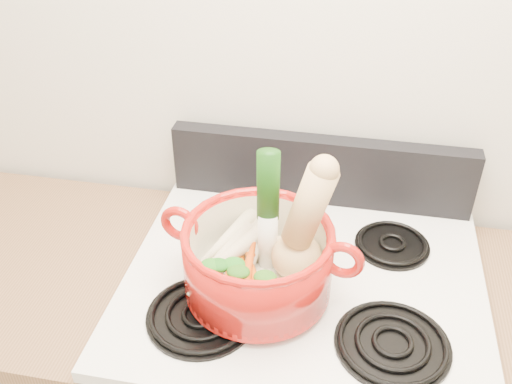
# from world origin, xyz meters

# --- Properties ---
(wall_back) EXTENTS (3.50, 0.02, 2.60)m
(wall_back) POSITION_xyz_m (0.00, 1.75, 1.30)
(wall_back) COLOR silver
(wall_back) RESTS_ON floor
(cooktop) EXTENTS (0.78, 0.67, 0.03)m
(cooktop) POSITION_xyz_m (0.00, 1.40, 0.93)
(cooktop) COLOR white
(cooktop) RESTS_ON stove_body
(control_backsplash) EXTENTS (0.76, 0.05, 0.18)m
(control_backsplash) POSITION_xyz_m (0.00, 1.70, 1.04)
(control_backsplash) COLOR black
(control_backsplash) RESTS_ON cooktop
(burner_front_left) EXTENTS (0.22, 0.22, 0.02)m
(burner_front_left) POSITION_xyz_m (-0.19, 1.24, 0.96)
(burner_front_left) COLOR black
(burner_front_left) RESTS_ON cooktop
(burner_front_right) EXTENTS (0.22, 0.22, 0.02)m
(burner_front_right) POSITION_xyz_m (0.19, 1.24, 0.96)
(burner_front_right) COLOR black
(burner_front_right) RESTS_ON cooktop
(burner_back_left) EXTENTS (0.17, 0.17, 0.02)m
(burner_back_left) POSITION_xyz_m (-0.19, 1.54, 0.96)
(burner_back_left) COLOR black
(burner_back_left) RESTS_ON cooktop
(burner_back_right) EXTENTS (0.17, 0.17, 0.02)m
(burner_back_right) POSITION_xyz_m (0.19, 1.54, 0.96)
(burner_back_right) COLOR black
(burner_back_right) RESTS_ON cooktop
(dutch_oven) EXTENTS (0.34, 0.34, 0.15)m
(dutch_oven) POSITION_xyz_m (-0.09, 1.33, 1.04)
(dutch_oven) COLOR #AC150E
(dutch_oven) RESTS_ON burner_front_left
(pot_handle_left) EXTENTS (0.09, 0.03, 0.08)m
(pot_handle_left) POSITION_xyz_m (-0.26, 1.35, 1.09)
(pot_handle_left) COLOR #AC150E
(pot_handle_left) RESTS_ON dutch_oven
(pot_handle_right) EXTENTS (0.09, 0.03, 0.08)m
(pot_handle_right) POSITION_xyz_m (0.08, 1.31, 1.09)
(pot_handle_right) COLOR #AC150E
(pot_handle_right) RESTS_ON dutch_oven
(squash) EXTENTS (0.19, 0.13, 0.29)m
(squash) POSITION_xyz_m (-0.01, 1.35, 1.13)
(squash) COLOR tan
(squash) RESTS_ON dutch_oven
(leek) EXTENTS (0.05, 0.06, 0.29)m
(leek) POSITION_xyz_m (-0.08, 1.37, 1.14)
(leek) COLOR white
(leek) RESTS_ON dutch_oven
(ginger) EXTENTS (0.09, 0.08, 0.04)m
(ginger) POSITION_xyz_m (-0.06, 1.40, 1.02)
(ginger) COLOR tan
(ginger) RESTS_ON dutch_oven
(parsnip_0) EXTENTS (0.13, 0.25, 0.07)m
(parsnip_0) POSITION_xyz_m (-0.16, 1.35, 1.03)
(parsnip_0) COLOR beige
(parsnip_0) RESTS_ON dutch_oven
(parsnip_1) EXTENTS (0.12, 0.21, 0.06)m
(parsnip_1) POSITION_xyz_m (-0.17, 1.33, 1.03)
(parsnip_1) COLOR beige
(parsnip_1) RESTS_ON dutch_oven
(parsnip_2) EXTENTS (0.05, 0.20, 0.06)m
(parsnip_2) POSITION_xyz_m (-0.11, 1.35, 1.04)
(parsnip_2) COLOR beige
(parsnip_2) RESTS_ON dutch_oven
(parsnip_3) EXTENTS (0.15, 0.18, 0.06)m
(parsnip_3) POSITION_xyz_m (-0.16, 1.33, 1.04)
(parsnip_3) COLOR beige
(parsnip_3) RESTS_ON dutch_oven
(parsnip_4) EXTENTS (0.12, 0.19, 0.06)m
(parsnip_4) POSITION_xyz_m (-0.17, 1.38, 1.05)
(parsnip_4) COLOR #EDE7C1
(parsnip_4) RESTS_ON dutch_oven
(carrot_0) EXTENTS (0.05, 0.17, 0.05)m
(carrot_0) POSITION_xyz_m (-0.13, 1.31, 1.02)
(carrot_0) COLOR #C15A09
(carrot_0) RESTS_ON dutch_oven
(carrot_1) EXTENTS (0.04, 0.15, 0.04)m
(carrot_1) POSITION_xyz_m (-0.14, 1.30, 1.02)
(carrot_1) COLOR #C33F09
(carrot_1) RESTS_ON dutch_oven
(carrot_2) EXTENTS (0.10, 0.17, 0.05)m
(carrot_2) POSITION_xyz_m (-0.08, 1.27, 1.03)
(carrot_2) COLOR #D04B0A
(carrot_2) RESTS_ON dutch_oven
(carrot_3) EXTENTS (0.08, 0.14, 0.04)m
(carrot_3) POSITION_xyz_m (-0.13, 1.28, 1.03)
(carrot_3) COLOR #D2570A
(carrot_3) RESTS_ON dutch_oven
(carrot_4) EXTENTS (0.04, 0.17, 0.05)m
(carrot_4) POSITION_xyz_m (-0.11, 1.29, 1.04)
(carrot_4) COLOR #DE5D0B
(carrot_4) RESTS_ON dutch_oven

